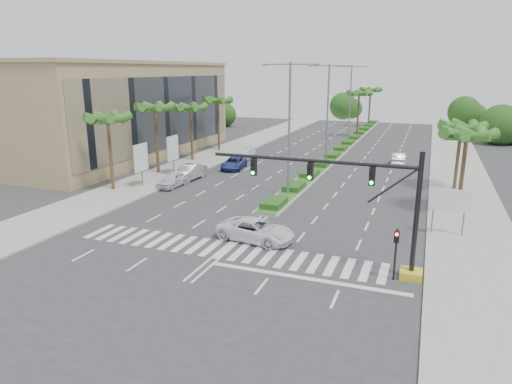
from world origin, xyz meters
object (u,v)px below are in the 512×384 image
(car_parked_b, at_px, (189,172))
(car_parked_d, at_px, (245,154))
(car_parked_a, at_px, (173,180))
(car_parked_c, at_px, (234,163))
(car_right, at_px, (399,159))
(car_crossing, at_px, (256,230))

(car_parked_b, xyz_separation_m, car_parked_d, (1.24, 12.76, -0.12))
(car_parked_a, xyz_separation_m, car_parked_b, (0.07, 3.19, 0.09))
(car_parked_d, bearing_deg, car_parked_a, -93.85)
(car_parked_d, bearing_deg, car_parked_b, -94.71)
(car_parked_b, xyz_separation_m, car_parked_c, (2.24, 6.81, -0.12))
(car_parked_a, bearing_deg, car_parked_d, 86.05)
(car_parked_c, xyz_separation_m, car_right, (17.99, 9.56, 0.06))
(car_parked_a, relative_size, car_parked_d, 0.90)
(car_right, bearing_deg, car_parked_c, 25.44)
(car_parked_c, relative_size, car_right, 1.09)
(car_parked_d, bearing_deg, car_crossing, -65.54)
(car_parked_a, xyz_separation_m, car_right, (20.30, 19.56, 0.03))
(car_parked_c, bearing_deg, car_right, 20.00)
(car_parked_b, relative_size, car_crossing, 0.90)
(car_parked_d, bearing_deg, car_right, 11.62)
(car_right, bearing_deg, car_parked_a, 41.38)
(car_parked_a, height_order, car_parked_c, car_parked_a)
(car_parked_a, height_order, car_crossing, car_crossing)
(car_parked_a, height_order, car_right, car_right)
(car_crossing, bearing_deg, car_parked_c, 34.99)
(car_parked_c, bearing_deg, car_crossing, -70.79)
(car_parked_a, distance_m, car_parked_b, 3.20)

